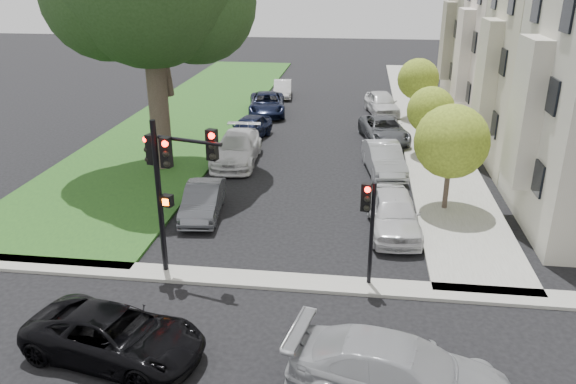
# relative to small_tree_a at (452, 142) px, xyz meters

# --- Properties ---
(ground) EXTENTS (140.00, 140.00, 0.00)m
(ground) POSITION_rel_small_tree_a_xyz_m (-6.20, -8.76, -3.02)
(ground) COLOR black
(ground) RESTS_ON ground
(grass_strip) EXTENTS (8.00, 44.00, 0.12)m
(grass_strip) POSITION_rel_small_tree_a_xyz_m (-15.20, 15.24, -2.96)
(grass_strip) COLOR #1D4219
(grass_strip) RESTS_ON ground
(sidewalk_right) EXTENTS (3.50, 44.00, 0.12)m
(sidewalk_right) POSITION_rel_small_tree_a_xyz_m (0.55, 15.24, -2.96)
(sidewalk_right) COLOR gray
(sidewalk_right) RESTS_ON ground
(sidewalk_cross) EXTENTS (60.00, 1.00, 0.12)m
(sidewalk_cross) POSITION_rel_small_tree_a_xyz_m (-6.20, -6.76, -2.96)
(sidewalk_cross) COLOR gray
(sidewalk_cross) RESTS_ON ground
(house_b) EXTENTS (7.70, 7.55, 15.97)m
(house_b) POSITION_rel_small_tree_a_xyz_m (6.25, 6.74, 3.91)
(house_b) COLOR #B7B29F
(house_b) RESTS_ON ground
(house_c) EXTENTS (7.70, 7.55, 15.97)m
(house_c) POSITION_rel_small_tree_a_xyz_m (6.25, 14.24, 3.91)
(house_c) COLOR silver
(house_c) RESTS_ON ground
(house_d) EXTENTS (7.70, 7.55, 15.97)m
(house_d) POSITION_rel_small_tree_a_xyz_m (6.25, 21.74, 3.91)
(house_d) COLOR gray
(house_d) RESTS_ON ground
(small_tree_a) EXTENTS (3.03, 3.03, 4.55)m
(small_tree_a) POSITION_rel_small_tree_a_xyz_m (0.00, 0.00, 0.00)
(small_tree_a) COLOR #342920
(small_tree_a) RESTS_ON ground
(small_tree_b) EXTENTS (2.53, 2.53, 3.79)m
(small_tree_b) POSITION_rel_small_tree_a_xyz_m (0.00, 7.43, -0.50)
(small_tree_b) COLOR #342920
(small_tree_b) RESTS_ON ground
(small_tree_c) EXTENTS (2.71, 2.71, 4.07)m
(small_tree_c) POSITION_rel_small_tree_a_xyz_m (0.00, 15.40, -0.32)
(small_tree_c) COLOR #342920
(small_tree_c) RESTS_ON ground
(traffic_signal_main) EXTENTS (2.58, 0.78, 5.28)m
(traffic_signal_main) POSITION_rel_small_tree_a_xyz_m (-9.58, -6.52, 0.62)
(traffic_signal_main) COLOR black
(traffic_signal_main) RESTS_ON ground
(traffic_signal_secondary) EXTENTS (0.48, 0.38, 3.56)m
(traffic_signal_secondary) POSITION_rel_small_tree_a_xyz_m (-3.33, -6.56, -0.54)
(traffic_signal_secondary) COLOR black
(traffic_signal_secondary) RESTS_ON ground
(car_cross_near) EXTENTS (5.15, 3.14, 1.34)m
(car_cross_near) POSITION_rel_small_tree_a_xyz_m (-9.82, -11.00, -2.36)
(car_cross_near) COLOR black
(car_cross_near) RESTS_ON ground
(car_cross_far) EXTENTS (5.73, 3.23, 1.57)m
(car_cross_far) POSITION_rel_small_tree_a_xyz_m (-2.51, -11.69, -2.24)
(car_cross_far) COLOR #999BA0
(car_cross_far) RESTS_ON ground
(car_parked_0) EXTENTS (2.12, 4.70, 1.57)m
(car_parked_0) POSITION_rel_small_tree_a_xyz_m (-2.26, -2.38, -2.24)
(car_parked_0) COLOR silver
(car_parked_0) RESTS_ON ground
(car_parked_1) EXTENTS (2.27, 4.71, 1.49)m
(car_parked_1) POSITION_rel_small_tree_a_xyz_m (-2.44, 4.35, -2.28)
(car_parked_1) COLOR #999BA0
(car_parked_1) RESTS_ON ground
(car_parked_2) EXTENTS (3.25, 5.39, 1.40)m
(car_parked_2) POSITION_rel_small_tree_a_xyz_m (-2.26, 9.92, -2.32)
(car_parked_2) COLOR #3F4247
(car_parked_2) RESTS_ON ground
(car_parked_3) EXTENTS (2.70, 4.84, 1.56)m
(car_parked_3) POSITION_rel_small_tree_a_xyz_m (-2.24, 16.59, -2.24)
(car_parked_3) COLOR silver
(car_parked_3) RESTS_ON ground
(car_parked_5) EXTENTS (1.81, 4.14, 1.32)m
(car_parked_5) POSITION_rel_small_tree_a_xyz_m (-9.98, -1.85, -2.36)
(car_parked_5) COLOR #3F4247
(car_parked_5) RESTS_ON ground
(car_parked_6) EXTENTS (2.43, 5.48, 1.56)m
(car_parked_6) POSITION_rel_small_tree_a_xyz_m (-10.03, 5.00, -2.24)
(car_parked_6) COLOR silver
(car_parked_6) RESTS_ON ground
(car_parked_7) EXTENTS (2.52, 4.49, 1.44)m
(car_parked_7) POSITION_rel_small_tree_a_xyz_m (-10.19, 9.13, -2.30)
(car_parked_7) COLOR black
(car_parked_7) RESTS_ON ground
(car_parked_8) EXTENTS (3.19, 5.56, 1.46)m
(car_parked_8) POSITION_rel_small_tree_a_xyz_m (-10.18, 15.55, -2.29)
(car_parked_8) COLOR black
(car_parked_8) RESTS_ON ground
(car_parked_9) EXTENTS (1.82, 4.03, 1.28)m
(car_parked_9) POSITION_rel_small_tree_a_xyz_m (-9.86, 21.22, -2.38)
(car_parked_9) COLOR silver
(car_parked_9) RESTS_ON ground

